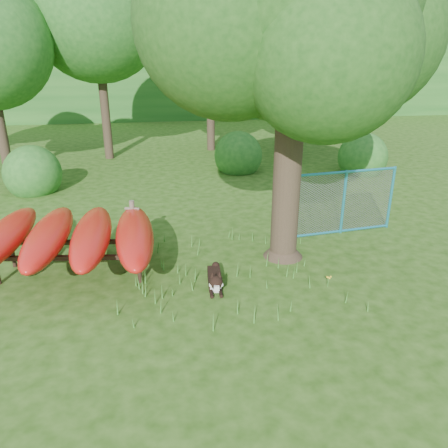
{
  "coord_description": "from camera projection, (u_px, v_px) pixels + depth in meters",
  "views": [
    {
      "loc": [
        -1.11,
        -6.89,
        4.26
      ],
      "look_at": [
        0.2,
        1.2,
        1.0
      ],
      "focal_mm": 35.0,
      "sensor_mm": 36.0,
      "label": 1
    }
  ],
  "objects": [
    {
      "name": "bg_tree_c",
      "position": [
        210.0,
        55.0,
        18.69
      ],
      "size": [
        4.0,
        4.0,
        6.12
      ],
      "color": "#32251B",
      "rests_on": "ground"
    },
    {
      "name": "kayak_rack",
      "position": [
        70.0,
        236.0,
        8.64
      ],
      "size": [
        3.43,
        3.55,
        1.1
      ],
      "rotation": [
        0.0,
        0.0,
        -0.13
      ],
      "color": "black",
      "rests_on": "ground"
    },
    {
      "name": "fence_section",
      "position": [
        344.0,
        202.0,
        10.69
      ],
      "size": [
        2.74,
        0.41,
        2.68
      ],
      "rotation": [
        0.0,
        0.0,
        0.12
      ],
      "color": "teal",
      "rests_on": "ground"
    },
    {
      "name": "husky_dog",
      "position": [
        215.0,
        280.0,
        8.36
      ],
      "size": [
        0.32,
        1.08,
        0.48
      ],
      "rotation": [
        0.0,
        0.0,
        -0.07
      ],
      "color": "black",
      "rests_on": "ground"
    },
    {
      "name": "ground",
      "position": [
        224.0,
        298.0,
        8.06
      ],
      "size": [
        80.0,
        80.0,
        0.0
      ],
      "primitive_type": "plane",
      "color": "#1F440D",
      "rests_on": "ground"
    },
    {
      "name": "wooden_post",
      "position": [
        133.0,
        225.0,
        9.73
      ],
      "size": [
        0.33,
        0.16,
        1.22
      ],
      "rotation": [
        0.0,
        0.0,
        -0.29
      ],
      "color": "brown",
      "rests_on": "ground"
    },
    {
      "name": "oak_tree",
      "position": [
        293.0,
        15.0,
        7.97
      ],
      "size": [
        5.97,
        5.27,
        7.3
      ],
      "rotation": [
        0.0,
        0.0,
        -0.21
      ],
      "color": "#32251B",
      "rests_on": "ground"
    },
    {
      "name": "bg_tree_d",
      "position": [
        305.0,
        28.0,
        17.02
      ],
      "size": [
        4.8,
        4.8,
        7.5
      ],
      "color": "#32251B",
      "rests_on": "ground"
    },
    {
      "name": "wooded_hillside",
      "position": [
        164.0,
        69.0,
        32.64
      ],
      "size": [
        80.0,
        12.0,
        6.0
      ],
      "primitive_type": "cube",
      "color": "#205F1E",
      "rests_on": "ground"
    },
    {
      "name": "wildflower_clump",
      "position": [
        329.0,
        278.0,
        8.4
      ],
      "size": [
        0.11,
        0.11,
        0.23
      ],
      "rotation": [
        0.0,
        0.0,
        -0.43
      ],
      "color": "#41842B",
      "rests_on": "ground"
    },
    {
      "name": "shrub_mid",
      "position": [
        238.0,
        171.0,
        16.61
      ],
      "size": [
        1.8,
        1.8,
        1.8
      ],
      "primitive_type": "sphere",
      "color": "#205F1E",
      "rests_on": "ground"
    },
    {
      "name": "shrub_right",
      "position": [
        361.0,
        173.0,
        16.36
      ],
      "size": [
        1.8,
        1.8,
        1.8
      ],
      "primitive_type": "sphere",
      "color": "#205F1E",
      "rests_on": "ground"
    },
    {
      "name": "bg_tree_b",
      "position": [
        96.0,
        13.0,
        16.55
      ],
      "size": [
        5.2,
        5.2,
        8.22
      ],
      "color": "#32251B",
      "rests_on": "ground"
    },
    {
      "name": "bg_tree_e",
      "position": [
        346.0,
        28.0,
        20.16
      ],
      "size": [
        4.6,
        4.6,
        7.55
      ],
      "color": "#32251B",
      "rests_on": "ground"
    },
    {
      "name": "shrub_left",
      "position": [
        36.0,
        191.0,
        14.2
      ],
      "size": [
        1.8,
        1.8,
        1.8
      ],
      "primitive_type": "sphere",
      "color": "#205F1E",
      "rests_on": "ground"
    }
  ]
}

